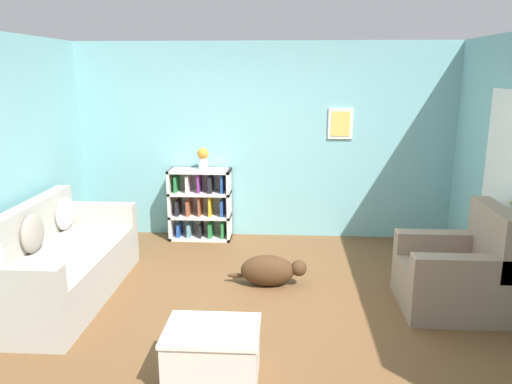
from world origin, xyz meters
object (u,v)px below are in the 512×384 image
object	(u,v)px
dog	(270,270)
vase	(203,157)
couch	(56,265)
bookshelf	(201,205)
recliner_chair	(457,273)
coffee_table	(212,353)

from	to	relation	value
dog	vase	bearing A→B (deg)	122.26
dog	vase	distance (m)	1.99
couch	dog	xyz separation A→B (m)	(2.13, 0.41, -0.17)
vase	bookshelf	bearing A→B (deg)	160.67
bookshelf	dog	distance (m)	1.82
couch	vase	world-z (taller)	vase
recliner_chair	vase	bearing A→B (deg)	145.19
recliner_chair	vase	world-z (taller)	vase
couch	vase	size ratio (longest dim) A/B	7.20
vase	recliner_chair	bearing A→B (deg)	-34.81
coffee_table	dog	size ratio (longest dim) A/B	0.81
bookshelf	recliner_chair	distance (m)	3.38
bookshelf	coffee_table	size ratio (longest dim) A/B	1.39
couch	coffee_table	bearing A→B (deg)	-36.36
couch	coffee_table	xyz separation A→B (m)	(1.76, -1.30, -0.11)
bookshelf	couch	bearing A→B (deg)	-120.87
coffee_table	vase	distance (m)	3.36
couch	vase	bearing A→B (deg)	57.75
recliner_chair	coffee_table	bearing A→B (deg)	-149.18
bookshelf	dog	bearing A→B (deg)	-56.65
coffee_table	vase	bearing A→B (deg)	100.19
couch	recliner_chair	distance (m)	3.92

